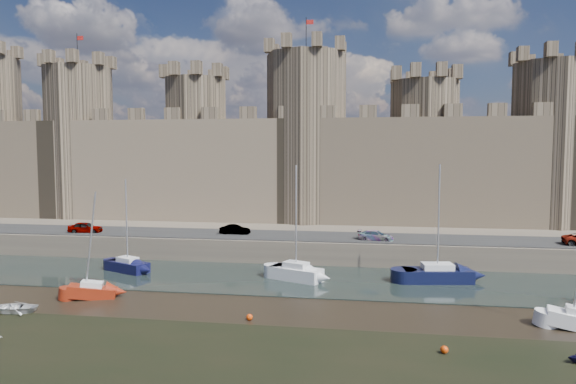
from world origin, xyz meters
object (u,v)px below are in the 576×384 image
sailboat_4 (92,290)px  sailboat_2 (296,272)px  car_2 (376,236)px  sailboat_1 (128,265)px  sailboat_3 (437,274)px  car_1 (235,230)px  car_0 (85,227)px

sailboat_4 → sailboat_2: bearing=8.3°
car_2 → sailboat_1: bearing=116.9°
car_2 → sailboat_3: sailboat_3 is taller
car_1 → car_0: bearing=95.9°
car_0 → sailboat_4: size_ratio=0.44×
car_2 → sailboat_1: size_ratio=0.41×
car_0 → sailboat_3: size_ratio=0.36×
car_1 → sailboat_2: size_ratio=0.32×
sailboat_2 → sailboat_4: size_ratio=1.21×
car_0 → sailboat_1: bearing=-138.3°
sailboat_2 → sailboat_4: (-15.90, -8.31, -0.17)m
car_0 → sailboat_2: (26.45, -8.75, -2.31)m
car_0 → sailboat_3: sailboat_3 is taller
sailboat_1 → sailboat_2: 17.24m
car_0 → sailboat_4: 20.22m
sailboat_1 → car_2: bearing=42.1°
sailboat_1 → sailboat_3: size_ratio=0.85×
car_2 → sailboat_1: sailboat_1 is taller
sailboat_1 → sailboat_4: bearing=-57.5°
sailboat_2 → car_2: bearing=72.2°
car_2 → sailboat_3: 9.51m
car_0 → sailboat_3: (39.49, -7.42, -2.33)m
car_1 → sailboat_1: sailboat_1 is taller
sailboat_1 → sailboat_3: 30.27m
sailboat_4 → car_1: bearing=49.4°
sailboat_4 → car_0: bearing=102.4°
car_2 → sailboat_3: bearing=-134.0°
sailboat_2 → sailboat_3: bearing=28.7°
sailboat_1 → car_0: bearing=163.1°
car_0 → car_1: size_ratio=1.11×
car_2 → car_0: bearing=99.0°
car_2 → sailboat_1: (-24.71, -7.99, -2.30)m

